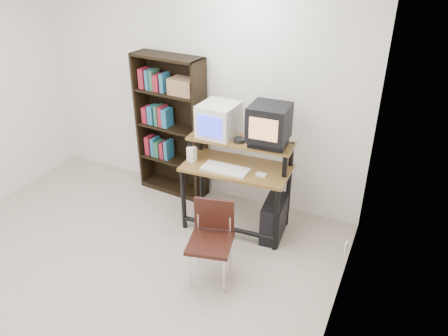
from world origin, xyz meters
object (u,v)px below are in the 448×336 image
at_px(computer_desk, 237,171).
at_px(school_chair, 212,234).
at_px(bookshelf, 172,124).
at_px(crt_monitor, 219,120).
at_px(crt_tv, 269,123).
at_px(pc_tower, 274,219).

xyz_separation_m(computer_desk, school_chair, (0.11, -0.82, -0.21)).
relative_size(school_chair, bookshelf, 0.46).
distance_m(crt_monitor, school_chair, 1.22).
distance_m(crt_tv, pc_tower, 1.03).
distance_m(crt_tv, school_chair, 1.20).
height_order(crt_tv, school_chair, crt_tv).
xyz_separation_m(computer_desk, bookshelf, (-1.00, 0.40, 0.19)).
relative_size(computer_desk, school_chair, 1.46).
relative_size(crt_tv, school_chair, 0.50).
xyz_separation_m(computer_desk, crt_monitor, (-0.26, 0.12, 0.47)).
xyz_separation_m(crt_tv, school_chair, (-0.18, -0.91, -0.76)).
bearing_deg(school_chair, crt_tv, 65.42).
relative_size(crt_monitor, bookshelf, 0.24).
bearing_deg(crt_monitor, bookshelf, 162.38).
height_order(crt_tv, pc_tower, crt_tv).
relative_size(computer_desk, crt_monitor, 2.79).
relative_size(computer_desk, pc_tower, 2.48).
height_order(computer_desk, pc_tower, computer_desk).
relative_size(crt_monitor, crt_tv, 1.04).
height_order(pc_tower, bookshelf, bookshelf).
distance_m(pc_tower, school_chair, 0.91).
height_order(computer_desk, school_chair, computer_desk).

